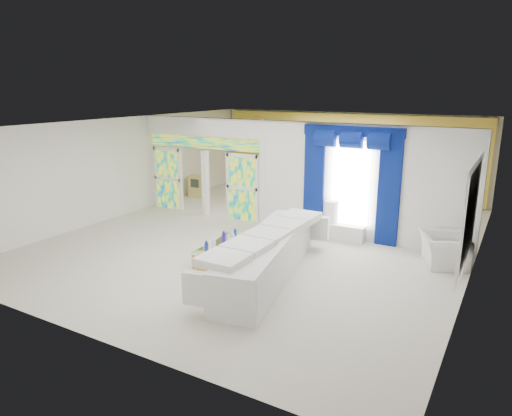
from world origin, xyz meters
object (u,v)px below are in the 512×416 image
Objects in this scene: white_sofa at (268,257)px; grand_piano at (281,184)px; console_table at (341,232)px; armchair at (443,250)px; coffee_table at (223,252)px.

grand_piano reaches higher than white_sofa.
console_table is at bearing -47.38° from grand_piano.
console_table is at bearing 55.57° from armchair.
white_sofa is 2.28× the size of grand_piano.
armchair is at bearing 26.38° from coffee_table.
armchair is 7.34m from grand_piano.
grand_piano is at bearing 103.30° from white_sofa.
grand_piano is (-6.13, 4.03, 0.14)m from armchair.
grand_piano is at bearing 135.55° from console_table.
coffee_table is (-1.35, 0.30, -0.24)m from white_sofa.
console_table is at bearing 56.35° from coffee_table.
armchair reaches higher than coffee_table.
armchair is 0.56× the size of grand_piano.
grand_piano is at bearing 34.68° from armchair.
armchair is at bearing 27.47° from white_sofa.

